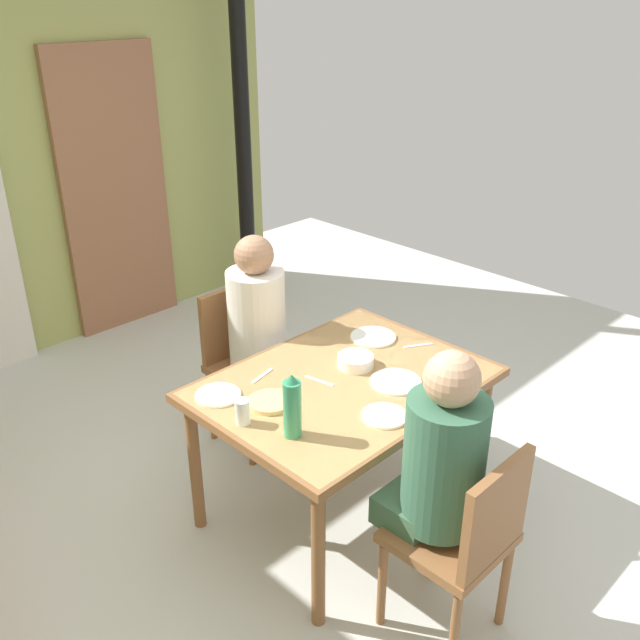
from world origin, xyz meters
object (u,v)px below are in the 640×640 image
at_px(chair_far_diner, 244,357).
at_px(person_near_diner, 441,458).
at_px(chair_near_diner, 466,537).
at_px(dining_table, 343,394).
at_px(serving_bowl_center, 355,361).
at_px(person_far_diner, 258,317).
at_px(water_bottle_green_near, 292,407).

height_order(chair_far_diner, person_near_diner, person_near_diner).
relative_size(chair_near_diner, chair_far_diner, 1.00).
distance_m(dining_table, serving_bowl_center, 0.17).
bearing_deg(dining_table, person_far_diner, 82.82).
distance_m(dining_table, chair_far_diner, 0.84).
bearing_deg(serving_bowl_center, dining_table, -159.26).
xyz_separation_m(dining_table, water_bottle_green_near, (-0.45, -0.14, 0.20)).
xyz_separation_m(dining_table, person_far_diner, (0.09, 0.68, 0.13)).
bearing_deg(person_far_diner, chair_far_diner, -90.00).
xyz_separation_m(person_near_diner, water_bottle_green_near, (-0.23, 0.54, 0.08)).
distance_m(dining_table, water_bottle_green_near, 0.51).
distance_m(dining_table, chair_near_diner, 0.86).
xyz_separation_m(dining_table, person_near_diner, (-0.22, -0.68, 0.13)).
relative_size(person_far_diner, serving_bowl_center, 4.53).
xyz_separation_m(water_bottle_green_near, serving_bowl_center, (0.58, 0.19, -0.10)).
xyz_separation_m(chair_far_diner, person_far_diner, (0.00, -0.14, 0.28)).
height_order(chair_near_diner, person_far_diner, person_far_diner).
relative_size(dining_table, serving_bowl_center, 7.41).
distance_m(chair_near_diner, chair_far_diner, 1.67).
distance_m(person_near_diner, serving_bowl_center, 0.81).
xyz_separation_m(chair_far_diner, serving_bowl_center, (0.05, -0.77, 0.26)).
relative_size(water_bottle_green_near, serving_bowl_center, 1.61).
relative_size(chair_far_diner, water_bottle_green_near, 3.17).
xyz_separation_m(chair_near_diner, serving_bowl_center, (0.35, 0.87, 0.26)).
relative_size(chair_far_diner, person_near_diner, 1.13).
height_order(water_bottle_green_near, serving_bowl_center, water_bottle_green_near).
xyz_separation_m(person_far_diner, water_bottle_green_near, (-0.53, -0.83, 0.08)).
bearing_deg(person_near_diner, dining_table, 72.48).
relative_size(chair_near_diner, water_bottle_green_near, 3.17).
bearing_deg(chair_near_diner, serving_bowl_center, 68.16).
distance_m(dining_table, person_far_diner, 0.70).
distance_m(chair_near_diner, person_near_diner, 0.31).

